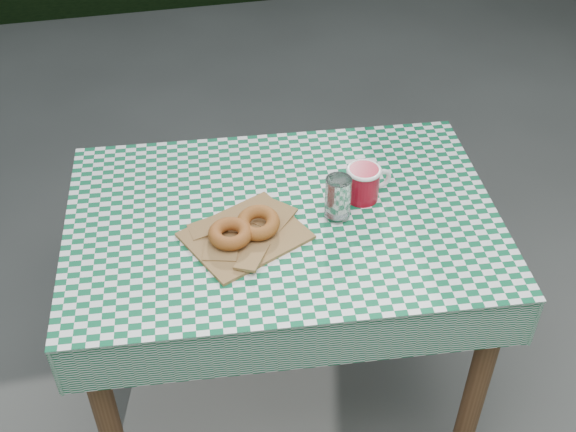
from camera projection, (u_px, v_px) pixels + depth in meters
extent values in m
plane|color=#4A4A45|center=(219.00, 375.00, 2.42)|extent=(60.00, 60.00, 0.00)
cube|color=brown|center=(283.00, 314.00, 2.12)|extent=(1.15, 0.82, 0.75)
cube|color=#0E5D37|center=(283.00, 217.00, 1.88)|extent=(1.17, 0.84, 0.01)
cube|color=olive|center=(245.00, 235.00, 1.81)|extent=(0.34, 0.32, 0.01)
torus|color=#944E1E|center=(230.00, 234.00, 1.78)|extent=(0.14, 0.14, 0.03)
torus|color=#9D5020|center=(258.00, 223.00, 1.81)|extent=(0.15, 0.15, 0.03)
cylinder|color=silver|center=(338.00, 198.00, 1.84)|extent=(0.08, 0.08, 0.12)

